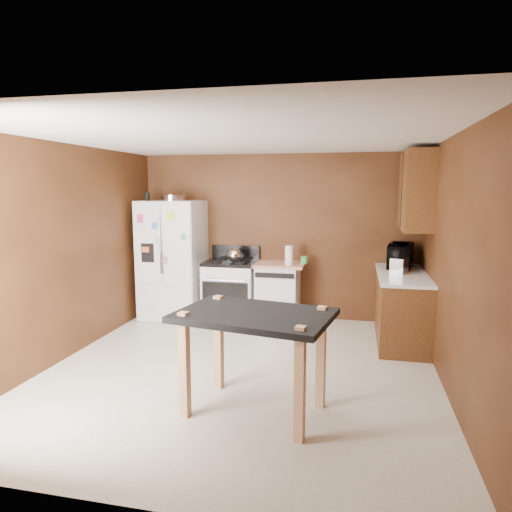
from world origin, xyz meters
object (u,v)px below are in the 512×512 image
(green_canister, at_px, (304,260))
(refrigerator, at_px, (173,260))
(microwave, at_px, (400,257))
(kettle, at_px, (234,255))
(toaster, at_px, (399,265))
(dishwasher, at_px, (278,292))
(roasting_pan, at_px, (173,198))
(island, at_px, (254,327))
(pen_cup, at_px, (147,197))
(paper_towel, at_px, (289,255))
(gas_range, at_px, (231,289))

(green_canister, height_order, refrigerator, refrigerator)
(microwave, bearing_deg, kettle, 102.37)
(toaster, relative_size, dishwasher, 0.31)
(roasting_pan, distance_m, microwave, 3.39)
(kettle, xyz_separation_m, island, (0.91, -2.70, -0.22))
(toaster, distance_m, microwave, 0.44)
(pen_cup, height_order, refrigerator, pen_cup)
(green_canister, height_order, microwave, microwave)
(kettle, height_order, refrigerator, refrigerator)
(paper_towel, height_order, island, paper_towel)
(paper_towel, distance_m, microwave, 1.54)
(toaster, bearing_deg, dishwasher, -175.49)
(paper_towel, bearing_deg, dishwasher, 147.64)
(paper_towel, distance_m, green_canister, 0.26)
(roasting_pan, relative_size, green_canister, 3.17)
(roasting_pan, height_order, island, roasting_pan)
(paper_towel, relative_size, green_canister, 2.43)
(dishwasher, bearing_deg, pen_cup, -174.40)
(kettle, bearing_deg, refrigerator, 178.58)
(paper_towel, bearing_deg, gas_range, 174.42)
(green_canister, distance_m, microwave, 1.34)
(gas_range, relative_size, dishwasher, 1.24)
(gas_range, bearing_deg, green_canister, 2.36)
(roasting_pan, xyz_separation_m, toaster, (3.25, -0.38, -0.85))
(paper_towel, bearing_deg, pen_cup, -177.84)
(pen_cup, bearing_deg, microwave, 2.00)
(island, bearing_deg, dishwasher, 95.52)
(toaster, height_order, refrigerator, refrigerator)
(paper_towel, relative_size, microwave, 0.50)
(refrigerator, xyz_separation_m, island, (1.90, -2.72, -0.12))
(kettle, bearing_deg, pen_cup, -176.41)
(pen_cup, distance_m, kettle, 1.58)
(kettle, xyz_separation_m, microwave, (2.36, 0.05, 0.05))
(toaster, bearing_deg, paper_towel, -173.39)
(kettle, distance_m, gas_range, 0.55)
(roasting_pan, bearing_deg, kettle, 0.72)
(pen_cup, height_order, kettle, pen_cup)
(pen_cup, bearing_deg, toaster, -4.82)
(refrigerator, bearing_deg, roasting_pan, -35.11)
(pen_cup, bearing_deg, green_canister, 5.20)
(gas_range, xyz_separation_m, island, (0.99, -2.78, 0.32))
(roasting_pan, bearing_deg, microwave, 0.99)
(green_canister, relative_size, toaster, 0.41)
(roasting_pan, distance_m, green_canister, 2.16)
(dishwasher, bearing_deg, toaster, -16.63)
(green_canister, distance_m, gas_range, 1.20)
(kettle, relative_size, toaster, 0.77)
(kettle, distance_m, refrigerator, 0.99)
(green_canister, distance_m, dishwasher, 0.62)
(paper_towel, relative_size, dishwasher, 0.31)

